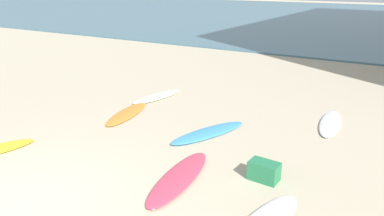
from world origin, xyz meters
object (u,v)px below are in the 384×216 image
object	(u,v)px
surfboard_0	(158,96)
beach_cooler	(264,171)
surfboard_2	(127,114)
surfboard_4	(330,123)
surfboard_6	(179,177)
surfboard_3	(209,133)

from	to	relation	value
surfboard_0	beach_cooler	world-z (taller)	beach_cooler
beach_cooler	surfboard_0	bearing A→B (deg)	145.69
surfboard_2	surfboard_4	distance (m)	5.27
surfboard_0	surfboard_4	xyz separation A→B (m)	(5.03, 0.34, -0.00)
surfboard_0	surfboard_6	bearing A→B (deg)	140.80
surfboard_2	surfboard_3	xyz separation A→B (m)	(2.50, -0.05, 0.00)
surfboard_3	beach_cooler	distance (m)	2.26
surfboard_0	surfboard_6	distance (m)	4.94
surfboard_0	surfboard_2	xyz separation A→B (m)	(0.16, -1.67, -0.00)
surfboard_0	surfboard_2	world-z (taller)	surfboard_0
surfboard_0	surfboard_3	world-z (taller)	surfboard_3
surfboard_3	surfboard_6	bearing A→B (deg)	125.08
surfboard_3	beach_cooler	xyz separation A→B (m)	(1.82, -1.34, 0.13)
surfboard_4	surfboard_2	bearing A→B (deg)	-162.30
surfboard_0	surfboard_3	xyz separation A→B (m)	(2.66, -1.72, 0.00)
beach_cooler	surfboard_4	bearing A→B (deg)	80.77
surfboard_2	surfboard_3	world-z (taller)	surfboard_3
surfboard_3	surfboard_0	bearing A→B (deg)	-10.75
surfboard_2	surfboard_3	distance (m)	2.50
surfboard_2	surfboard_4	bearing A→B (deg)	12.33
surfboard_3	beach_cooler	size ratio (longest dim) A/B	4.02
surfboard_3	beach_cooler	world-z (taller)	beach_cooler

